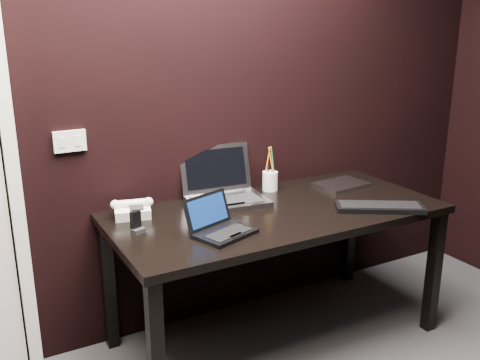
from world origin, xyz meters
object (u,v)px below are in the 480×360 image
silver_laptop (224,192)px  mobile_phone (136,224)px  netbook (220,227)px  pen_cup (270,180)px  desk (277,224)px  ext_keyboard (379,207)px  closed_laptop (341,185)px  desk_phone (132,209)px

silver_laptop → mobile_phone: (-0.55, -0.20, -0.01)m
netbook → pen_cup: (0.54, 0.44, 0.03)m
silver_laptop → pen_cup: (0.32, 0.05, 0.01)m
desk → netbook: 0.44m
ext_keyboard → closed_laptop: (0.09, 0.41, -0.00)m
desk_phone → closed_laptop: bearing=-4.6°
desk → closed_laptop: (0.55, 0.16, 0.09)m
desk → pen_cup: 0.36m
netbook → mobile_phone: size_ratio=3.20×
netbook → ext_keyboard: size_ratio=0.70×
closed_laptop → mobile_phone: 1.28m
silver_laptop → closed_laptop: (0.72, -0.09, -0.04)m
ext_keyboard → pen_cup: pen_cup is taller
desk → desk_phone: 0.73m
desk → netbook: bearing=-159.6°
ext_keyboard → closed_laptop: bearing=78.0°
netbook → ext_keyboard: bearing=-6.9°
desk_phone → ext_keyboard: bearing=-24.2°
ext_keyboard → closed_laptop: ext_keyboard is taller
desk_phone → mobile_phone: 0.21m
silver_laptop → desk_phone: bearing=178.8°
closed_laptop → mobile_phone: mobile_phone is taller
desk → mobile_phone: bearing=176.0°
desk_phone → mobile_phone: bearing=-102.9°
desk → desk_phone: (-0.68, 0.26, 0.12)m
desk_phone → mobile_phone: mobile_phone is taller
closed_laptop → pen_cup: (-0.40, 0.14, 0.05)m
mobile_phone → ext_keyboard: bearing=-14.4°
ext_keyboard → mobile_phone: (-1.18, 0.30, 0.02)m
mobile_phone → silver_laptop: bearing=19.5°
desk → ext_keyboard: size_ratio=3.73×
silver_laptop → closed_laptop: size_ratio=1.40×
desk → desk_phone: bearing=159.2°
netbook → closed_laptop: bearing=18.0°
netbook → desk_phone: (-0.28, 0.41, 0.00)m
desk_phone → mobile_phone: (-0.05, -0.21, -0.00)m
ext_keyboard → desk: bearing=151.1°
netbook → pen_cup: size_ratio=1.26×
silver_laptop → mobile_phone: size_ratio=4.32×
netbook → desk_phone: 0.49m
mobile_phone → closed_laptop: bearing=4.8°
mobile_phone → netbook: bearing=-31.7°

